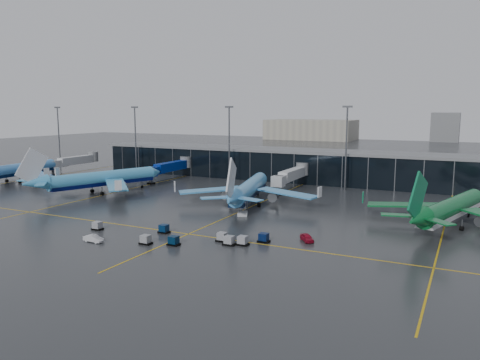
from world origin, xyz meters
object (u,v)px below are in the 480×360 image
at_px(airliner_klm_west, 17,163).
at_px(mobile_airstair, 243,212).
at_px(airliner_aer_lingus, 452,196).
at_px(baggage_carts, 191,237).
at_px(service_van_white, 94,238).
at_px(airliner_arkefly, 103,170).
at_px(service_van_red, 307,238).
at_px(airliner_klm_near, 249,179).

height_order(airliner_klm_west, mobile_airstair, airliner_klm_west).
height_order(airliner_aer_lingus, baggage_carts, airliner_aer_lingus).
relative_size(airliner_klm_west, service_van_white, 10.41).
bearing_deg(baggage_carts, airliner_aer_lingus, 37.72).
distance_m(airliner_arkefly, service_van_red, 73.49).
xyz_separation_m(airliner_arkefly, service_van_red, (69.77, -22.26, -6.15)).
bearing_deg(service_van_red, airliner_arkefly, 124.03).
height_order(airliner_aer_lingus, mobile_airstair, airliner_aer_lingus).
xyz_separation_m(airliner_klm_west, baggage_carts, (91.61, -35.22, -5.81)).
height_order(airliner_klm_west, service_van_red, airliner_klm_west).
relative_size(airliner_aer_lingus, mobile_airstair, 11.00).
height_order(airliner_klm_west, airliner_aer_lingus, airliner_klm_west).
height_order(airliner_klm_near, service_van_white, airliner_klm_near).
bearing_deg(mobile_airstair, airliner_klm_near, 86.35).
bearing_deg(airliner_klm_west, service_van_white, -35.26).
height_order(mobile_airstair, service_van_white, mobile_airstair).
relative_size(baggage_carts, service_van_red, 8.81).
bearing_deg(airliner_klm_near, service_van_white, -117.96).
height_order(airliner_klm_west, airliner_klm_near, airliner_klm_near).
height_order(airliner_klm_near, airliner_aer_lingus, airliner_klm_near).
bearing_deg(mobile_airstair, airliner_aer_lingus, -8.94).
bearing_deg(airliner_aer_lingus, baggage_carts, -126.52).
xyz_separation_m(baggage_carts, service_van_red, (19.70, 9.19, -0.06)).
height_order(baggage_carts, service_van_red, baggage_carts).
bearing_deg(airliner_arkefly, airliner_klm_near, 24.27).
relative_size(airliner_klm_near, baggage_carts, 1.20).
height_order(airliner_arkefly, mobile_airstair, airliner_arkefly).
height_order(airliner_arkefly, airliner_aer_lingus, airliner_arkefly).
height_order(mobile_airstair, service_van_red, mobile_airstair).
distance_m(airliner_aer_lingus, mobile_airstair, 45.29).
bearing_deg(airliner_klm_west, service_van_red, -18.29).
bearing_deg(service_van_white, airliner_klm_near, -12.65).
bearing_deg(airliner_arkefly, airliner_aer_lingus, 20.72).
xyz_separation_m(airliner_klm_near, service_van_white, (-11.10, -44.11, -6.00)).
bearing_deg(service_van_white, airliner_klm_west, 61.36).
bearing_deg(airliner_arkefly, service_van_white, -29.98).
bearing_deg(airliner_klm_west, airliner_arkefly, -10.31).
distance_m(airliner_klm_west, baggage_carts, 98.31).
bearing_deg(airliner_klm_west, airliner_klm_near, -5.11).
distance_m(airliner_klm_west, airliner_arkefly, 41.71).
relative_size(airliner_aer_lingus, baggage_carts, 1.15).
bearing_deg(airliner_arkefly, baggage_carts, -12.62).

